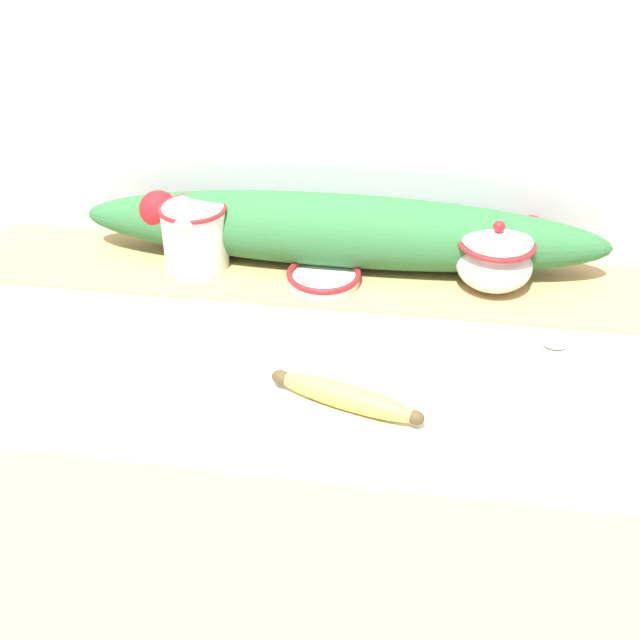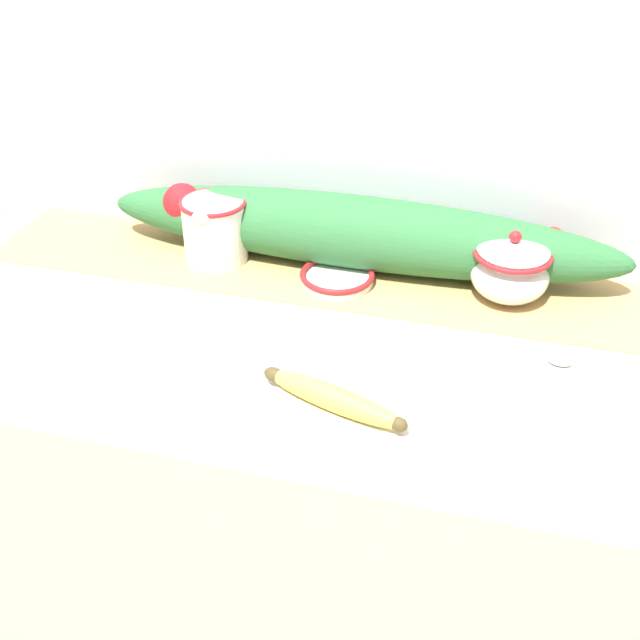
% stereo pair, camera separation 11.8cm
% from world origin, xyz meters
% --- Properties ---
extents(countertop, '(1.42, 0.62, 0.88)m').
position_xyz_m(countertop, '(0.00, 0.00, 0.44)').
color(countertop, beige).
rests_on(countertop, ground_plane).
extents(back_wall, '(2.22, 0.04, 2.40)m').
position_xyz_m(back_wall, '(0.00, 0.33, 1.20)').
color(back_wall, silver).
rests_on(back_wall, ground_plane).
extents(table_runner, '(1.30, 0.22, 0.00)m').
position_xyz_m(table_runner, '(0.00, 0.19, 0.88)').
color(table_runner, tan).
rests_on(table_runner, countertop).
extents(cream_pitcher, '(0.12, 0.14, 0.12)m').
position_xyz_m(cream_pitcher, '(-0.25, 0.19, 0.95)').
color(cream_pitcher, white).
rests_on(cream_pitcher, countertop).
extents(sugar_bowl, '(0.13, 0.13, 0.12)m').
position_xyz_m(sugar_bowl, '(0.26, 0.19, 0.94)').
color(sugar_bowl, white).
rests_on(sugar_bowl, countertop).
extents(small_dish, '(0.13, 0.13, 0.02)m').
position_xyz_m(small_dish, '(-0.02, 0.16, 0.90)').
color(small_dish, white).
rests_on(small_dish, countertop).
extents(banana, '(0.22, 0.10, 0.04)m').
position_xyz_m(banana, '(0.06, -0.16, 0.90)').
color(banana, '#DBCC4C').
rests_on(banana, countertop).
extents(spoon, '(0.15, 0.02, 0.01)m').
position_xyz_m(spoon, '(0.34, 0.03, 0.89)').
color(spoon, '#B7B7BC').
rests_on(spoon, countertop).
extents(poinsettia_garland, '(0.92, 0.14, 0.12)m').
position_xyz_m(poinsettia_garland, '(-0.00, 0.23, 0.95)').
color(poinsettia_garland, '#2D6B38').
rests_on(poinsettia_garland, countertop).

